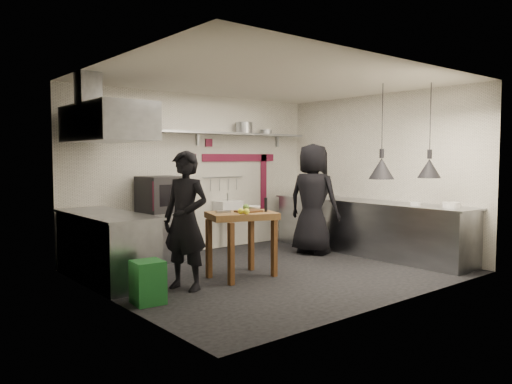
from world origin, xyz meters
TOP-DOWN VIEW (x-y plane):
  - floor at (0.00, 0.00)m, footprint 5.00×5.00m
  - ceiling at (0.00, 0.00)m, footprint 5.00×5.00m
  - wall_back at (0.00, 2.10)m, footprint 5.00×0.04m
  - wall_front at (0.00, -2.10)m, footprint 5.00×0.04m
  - wall_left at (-2.50, 0.00)m, footprint 0.04×4.20m
  - wall_right at (2.50, 0.00)m, footprint 0.04×4.20m
  - red_band_horiz at (0.95, 2.08)m, footprint 1.70×0.02m
  - red_band_vert at (1.55, 2.08)m, footprint 0.14×0.02m
  - red_tile_a at (0.25, 2.08)m, footprint 0.14×0.02m
  - red_tile_b at (-0.10, 2.08)m, footprint 0.14×0.02m
  - back_shelf at (0.00, 1.92)m, footprint 4.60×0.34m
  - shelf_bracket_left at (-1.90, 2.07)m, footprint 0.04×0.06m
  - shelf_bracket_mid at (0.00, 2.07)m, footprint 0.04×0.06m
  - shelf_bracket_right at (1.90, 2.07)m, footprint 0.04×0.06m
  - pan_far_left at (-1.16, 1.92)m, footprint 0.29×0.29m
  - pan_mid_left at (-1.15, 1.92)m, footprint 0.23×0.23m
  - stock_pot at (0.93, 1.92)m, footprint 0.40×0.40m
  - pan_right at (1.48, 1.92)m, footprint 0.27×0.27m
  - oven_stand at (-0.94, 1.75)m, footprint 0.74×0.68m
  - combi_oven at (-0.91, 1.76)m, footprint 0.69×0.65m
  - oven_door at (-0.94, 1.47)m, footprint 0.56×0.07m
  - oven_glass at (-0.93, 1.46)m, footprint 0.36×0.04m
  - hand_sink at (0.55, 1.92)m, footprint 0.46×0.34m
  - sink_tap at (0.55, 1.92)m, footprint 0.03×0.03m
  - sink_drain at (0.55, 1.88)m, footprint 0.06×0.06m
  - utensil_rail at (0.55, 2.06)m, footprint 0.90×0.02m
  - counter_right at (2.15, 0.00)m, footprint 0.70×3.80m
  - counter_right_top at (2.15, 0.00)m, footprint 0.76×3.90m
  - plate_stack at (2.12, -1.59)m, footprint 0.31×0.31m
  - small_bowl_right at (2.10, -1.00)m, footprint 0.18×0.18m
  - counter_left at (-2.15, 1.05)m, footprint 0.70×1.90m
  - counter_left_top at (-2.15, 1.05)m, footprint 0.76×2.00m
  - extractor_hood at (-2.10, 1.05)m, footprint 0.78×1.60m
  - hood_duct at (-2.35, 1.05)m, footprint 0.28×0.28m
  - green_bin at (-2.22, -0.29)m, footprint 0.37×0.37m
  - prep_table at (-0.60, 0.02)m, footprint 1.08×0.91m
  - cutting_board at (-0.51, -0.02)m, footprint 0.35×0.25m
  - pepper_mill at (-0.29, -0.14)m, footprint 0.04×0.04m
  - lemon_a at (-0.74, -0.13)m, footprint 0.09×0.09m
  - lemon_b at (-0.70, -0.21)m, footprint 0.10×0.10m
  - veg_ball at (-0.41, 0.16)m, footprint 0.12×0.12m
  - steel_tray at (-0.83, 0.14)m, footprint 0.22×0.18m
  - bowl at (-0.25, 0.17)m, footprint 0.19×0.19m
  - heat_lamp_near at (1.45, -0.81)m, footprint 0.39×0.39m
  - heat_lamp_far at (1.93, -1.33)m, footprint 0.43×0.43m
  - chef_left at (-1.54, -0.03)m, footprint 0.64×0.76m
  - chef_right at (1.43, 0.60)m, footprint 0.84×1.07m

SIDE VIEW (x-z plane):
  - floor at x=0.00m, z-range 0.00..0.00m
  - green_bin at x=-2.22m, z-range 0.00..0.50m
  - sink_drain at x=0.55m, z-range 0.01..0.67m
  - oven_stand at x=-0.94m, z-range 0.00..0.80m
  - counter_right at x=2.15m, z-range 0.00..0.90m
  - counter_left at x=-2.15m, z-range 0.00..0.90m
  - prep_table at x=-0.60m, z-range 0.00..0.92m
  - hand_sink at x=0.55m, z-range 0.67..0.89m
  - chef_left at x=-1.54m, z-range 0.00..1.77m
  - counter_right_top at x=2.15m, z-range 0.90..0.93m
  - counter_left_top at x=-2.15m, z-range 0.90..0.93m
  - cutting_board at x=-0.51m, z-range 0.92..0.94m
  - steel_tray at x=-0.83m, z-range 0.92..0.95m
  - bowl at x=-0.25m, z-range 0.92..0.98m
  - small_bowl_right at x=2.10m, z-range 0.93..0.98m
  - lemon_b at x=-0.70m, z-range 0.92..1.00m
  - sink_tap at x=0.55m, z-range 0.89..1.03m
  - lemon_a at x=-0.74m, z-range 0.92..1.00m
  - chef_right at x=1.43m, z-range 0.00..1.92m
  - veg_ball at x=-0.41m, z-range 0.92..1.02m
  - plate_stack at x=2.12m, z-range 0.93..1.02m
  - pepper_mill at x=-0.29m, z-range 0.92..1.12m
  - combi_oven at x=-0.91m, z-range 0.80..1.38m
  - oven_door at x=-0.94m, z-range 0.86..1.32m
  - oven_glass at x=-0.93m, z-range 0.92..1.26m
  - red_band_vert at x=1.55m, z-range 0.65..1.75m
  - utensil_rail at x=0.55m, z-range 1.31..1.33m
  - wall_back at x=0.00m, z-range 0.00..2.80m
  - wall_front at x=0.00m, z-range 0.00..2.80m
  - wall_left at x=-2.50m, z-range 0.00..2.80m
  - wall_right at x=2.50m, z-range 0.00..2.80m
  - red_band_horiz at x=0.95m, z-range 1.61..1.75m
  - red_tile_b at x=-0.10m, z-range 1.61..1.75m
  - red_tile_a at x=0.25m, z-range 1.88..2.02m
  - shelf_bracket_left at x=-1.90m, z-range 1.90..2.14m
  - shelf_bracket_mid at x=0.00m, z-range 1.90..2.14m
  - shelf_bracket_right at x=1.90m, z-range 1.90..2.14m
  - heat_lamp_near at x=1.45m, z-range 1.36..2.80m
  - heat_lamp_far at x=1.93m, z-range 1.38..2.80m
  - back_shelf at x=0.00m, z-range 2.10..2.14m
  - extractor_hood at x=-2.10m, z-range 1.90..2.40m
  - pan_mid_left at x=-1.15m, z-range 2.14..2.21m
  - pan_right at x=1.48m, z-range 2.14..2.22m
  - pan_far_left at x=-1.16m, z-range 2.14..2.23m
  - stock_pot at x=0.93m, z-range 2.14..2.34m
  - hood_duct at x=-2.35m, z-range 2.30..2.80m
  - ceiling at x=0.00m, z-range 2.80..2.80m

